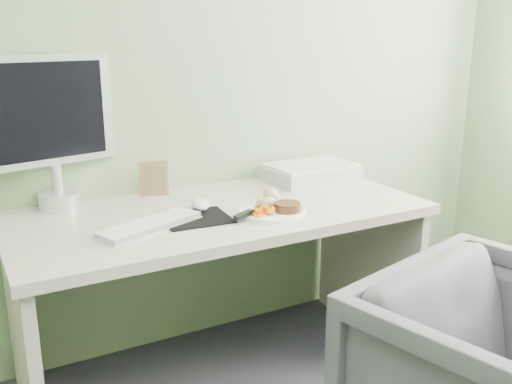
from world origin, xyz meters
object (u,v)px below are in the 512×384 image
desk (220,252)px  plate (272,212)px  monitor (51,124)px  scanner (310,173)px

desk → plate: plate is taller
plate → monitor: (-0.70, 0.47, 0.33)m
desk → plate: (0.15, -0.15, 0.19)m
desk → scanner: scanner is taller
plate → monitor: size_ratio=0.44×
plate → monitor: 0.90m
plate → scanner: size_ratio=0.63×
plate → scanner: 0.56m
desk → monitor: 0.82m
desk → scanner: bearing=20.7°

